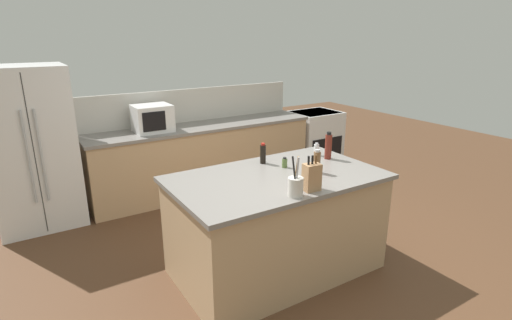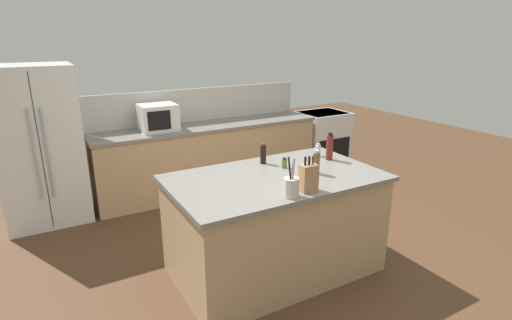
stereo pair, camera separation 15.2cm
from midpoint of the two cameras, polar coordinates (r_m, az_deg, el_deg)
The scene contains 14 objects.
ground_plane at distance 3.94m, azimuth 1.66°, elevation -15.22°, with size 14.00×14.00×0.00m, color brown.
back_counter_run at distance 5.64m, azimuth -8.21°, elevation 0.31°, with size 3.16×0.66×0.94m.
wall_backsplash at distance 5.76m, azimuth -9.82°, elevation 7.75°, with size 3.12×0.03×0.46m, color beige.
kitchen_island at distance 3.70m, azimuth 1.72°, elevation -9.08°, with size 1.87×1.11×0.94m.
refrigerator at distance 5.14m, azimuth -30.09°, elevation 1.41°, with size 0.88×0.75×1.82m.
range_oven at distance 6.66m, azimuth 7.67°, elevation 3.00°, with size 0.76×0.65×0.92m.
microwave at distance 5.25m, azimuth -15.39°, elevation 5.75°, with size 0.46×0.39×0.34m.
knife_block at distance 3.18m, azimuth 6.60°, elevation -2.41°, with size 0.14×0.11×0.29m.
utensil_crock at distance 3.06m, azimuth 4.25°, elevation -3.75°, with size 0.12×0.12×0.32m.
spice_jar_oregano at distance 3.72m, azimuth 2.94°, elevation -0.41°, with size 0.05×0.05×0.10m.
soy_sauce_bottle at distance 3.82m, azimuth -0.14°, elevation 0.88°, with size 0.06×0.06×0.20m.
vinegar_bottle at distance 4.00m, azimuth 9.22°, elevation 1.96°, with size 0.07×0.07×0.27m.
salt_shaker at distance 4.11m, azimuth 7.58°, elevation 1.48°, with size 0.05×0.05×0.13m.
pepper_grinder at distance 3.59m, azimuth 7.51°, elevation -0.27°, with size 0.06×0.06×0.22m.
Camera 1 is at (-1.91, -2.70, 2.14)m, focal length 28.00 mm.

